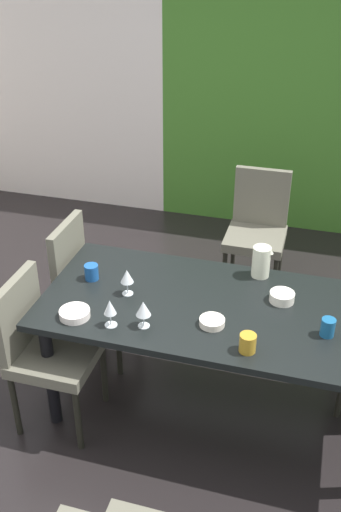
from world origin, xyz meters
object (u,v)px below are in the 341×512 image
(cup_center, at_px, (92,272))
(cup_near_window, at_px, (248,343))
(wine_glass_front, at_px, (127,277))
(serving_bowl_south, at_px, (75,313))
(wine_glass_left, at_px, (110,308))
(serving_bowl_near_shelf, at_px, (212,322))
(dining_table, at_px, (225,319))
(wine_glass_corner, at_px, (143,309))
(pitcher_right, at_px, (261,261))
(serving_bowl_rear, at_px, (282,297))
(chair_left_near, at_px, (43,344))
(cup_west, at_px, (328,327))
(chair_head_far, at_px, (257,225))
(chair_left_far, at_px, (88,282))

(cup_center, relative_size, cup_near_window, 0.95)
(wine_glass_front, relative_size, serving_bowl_south, 0.96)
(wine_glass_left, relative_size, serving_bowl_near_shelf, 1.17)
(wine_glass_left, distance_m, serving_bowl_near_shelf, 0.53)
(dining_table, xyz_separation_m, wine_glass_corner, (-0.37, -0.28, 0.19))
(serving_bowl_near_shelf, bearing_deg, serving_bowl_south, -169.76)
(pitcher_right, bearing_deg, serving_bowl_rear, -56.53)
(serving_bowl_rear, bearing_deg, wine_glass_left, -150.81)
(cup_near_window, bearing_deg, pitcher_right, 93.04)
(chair_left_near, distance_m, serving_bowl_near_shelf, 0.96)
(cup_west, distance_m, cup_near_window, 0.43)
(chair_head_far, relative_size, cup_near_window, 9.92)
(chair_left_far, xyz_separation_m, serving_bowl_rear, (1.24, -0.18, 0.24))
(cup_near_window, bearing_deg, serving_bowl_rear, 76.37)
(wine_glass_corner, distance_m, cup_west, 0.93)
(wine_glass_corner, xyz_separation_m, serving_bowl_south, (-0.37, -0.02, -0.09))
(cup_center, bearing_deg, chair_head_far, 59.70)
(dining_table, relative_size, cup_near_window, 20.99)
(wine_glass_front, height_order, serving_bowl_near_shelf, wine_glass_front)
(chair_left_far, xyz_separation_m, serving_bowl_south, (0.21, -0.62, 0.23))
(cup_center, bearing_deg, wine_glass_corner, -38.64)
(chair_left_near, bearing_deg, dining_table, 108.47)
(wine_glass_front, bearing_deg, wine_glass_left, -87.38)
(dining_table, relative_size, serving_bowl_south, 12.37)
(serving_bowl_south, xyz_separation_m, pitcher_right, (0.88, 0.67, 0.08))
(serving_bowl_south, bearing_deg, pitcher_right, 37.31)
(dining_table, distance_m, chair_left_near, 1.01)
(dining_table, height_order, serving_bowl_near_shelf, serving_bowl_near_shelf)
(wine_glass_left, relative_size, serving_bowl_south, 0.95)
(cup_center, bearing_deg, chair_left_far, 120.72)
(chair_left_far, bearing_deg, wine_glass_corner, 44.21)
(wine_glass_corner, height_order, serving_bowl_rear, wine_glass_corner)
(wine_glass_front, height_order, cup_center, wine_glass_front)
(cup_west, bearing_deg, serving_bowl_rear, 136.49)
(serving_bowl_near_shelf, bearing_deg, serving_bowl_rear, 44.34)
(cup_west, relative_size, pitcher_right, 0.51)
(dining_table, bearing_deg, serving_bowl_south, -157.92)
(dining_table, distance_m, serving_bowl_near_shelf, 0.20)
(chair_left_far, height_order, serving_bowl_south, chair_left_far)
(serving_bowl_rear, bearing_deg, cup_center, -176.01)
(wine_glass_corner, bearing_deg, serving_bowl_rear, 32.61)
(serving_bowl_south, relative_size, pitcher_right, 0.85)
(chair_head_far, bearing_deg, cup_center, 59.70)
(dining_table, distance_m, serving_bowl_south, 0.81)
(serving_bowl_near_shelf, xyz_separation_m, cup_west, (0.57, 0.08, 0.03))
(dining_table, relative_size, wine_glass_corner, 13.24)
(chair_left_near, bearing_deg, cup_center, 158.71)
(wine_glass_corner, bearing_deg, cup_near_window, -5.20)
(serving_bowl_rear, distance_m, serving_bowl_south, 1.12)
(serving_bowl_south, bearing_deg, wine_glass_left, -4.60)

